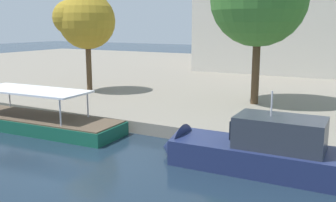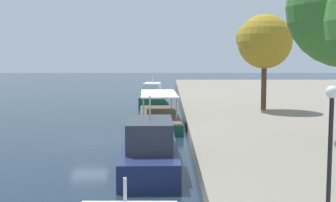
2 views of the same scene
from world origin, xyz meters
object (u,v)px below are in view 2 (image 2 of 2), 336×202
motor_yacht_2 (150,152)px  tree_1 (263,41)px  tour_boat_1 (158,118)px  motor_yacht_0 (153,99)px  lamp_post (330,162)px

motor_yacht_2 → tree_1: size_ratio=1.12×
tour_boat_1 → tree_1: tree_1 is taller
motor_yacht_0 → motor_yacht_2: (29.05, 0.79, 0.01)m
tour_boat_1 → tree_1: size_ratio=1.59×
motor_yacht_0 → tour_boat_1: bearing=-172.0°
tour_boat_1 → lamp_post: bearing=-172.7°
tour_boat_1 → lamp_post: lamp_post is taller
motor_yacht_0 → tree_1: tree_1 is taller
tour_boat_1 → motor_yacht_2: 16.25m
tour_boat_1 → tree_1: 12.25m
tour_boat_1 → motor_yacht_0: bearing=1.1°
tour_boat_1 → motor_yacht_2: size_ratio=1.43×
motor_yacht_2 → lamp_post: lamp_post is taller
motor_yacht_0 → lamp_post: bearing=-167.6°
tour_boat_1 → lamp_post: 29.38m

